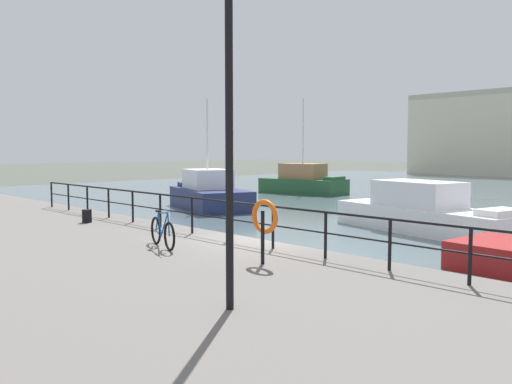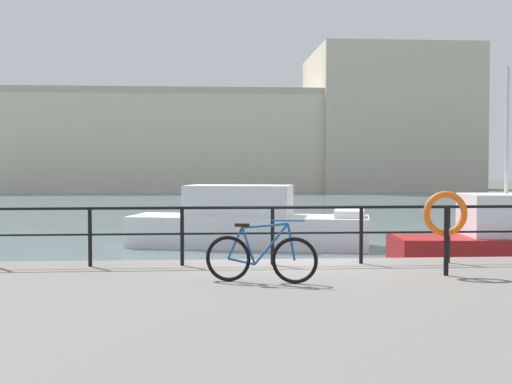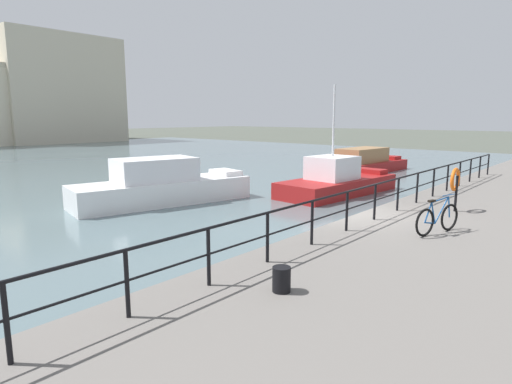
{
  "view_description": "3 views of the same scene",
  "coord_description": "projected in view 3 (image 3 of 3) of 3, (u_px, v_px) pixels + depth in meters",
  "views": [
    {
      "loc": [
        10.24,
        -10.02,
        3.35
      ],
      "look_at": [
        -1.58,
        1.44,
        2.02
      ],
      "focal_mm": 36.79,
      "sensor_mm": 36.0,
      "label": 1
    },
    {
      "loc": [
        -1.54,
        -13.0,
        2.7
      ],
      "look_at": [
        -0.38,
        3.27,
        2.09
      ],
      "focal_mm": 47.27,
      "sensor_mm": 36.0,
      "label": 2
    },
    {
      "loc": [
        -11.94,
        -6.17,
        3.88
      ],
      "look_at": [
        -0.09,
        4.07,
        1.14
      ],
      "focal_mm": 30.19,
      "sensor_mm": 36.0,
      "label": 3
    }
  ],
  "objects": [
    {
      "name": "ground_plane",
      "position": [
        356.0,
        242.0,
        13.54
      ],
      "size": [
        240.0,
        240.0,
        0.0
      ],
      "primitive_type": "plane",
      "color": "#4C5147"
    },
    {
      "name": "quay_railing",
      "position": [
        387.0,
        191.0,
        13.12
      ],
      "size": [
        24.83,
        0.07,
        1.08
      ],
      "color": "black",
      "rests_on": "quay_promenade"
    },
    {
      "name": "life_ring_stand",
      "position": [
        455.0,
        181.0,
        13.61
      ],
      "size": [
        0.75,
        0.16,
        1.4
      ],
      "color": "black",
      "rests_on": "quay_promenade"
    },
    {
      "name": "mooring_bollard",
      "position": [
        281.0,
        279.0,
        7.4
      ],
      "size": [
        0.32,
        0.32,
        0.44
      ],
      "primitive_type": "cylinder",
      "color": "black",
      "rests_on": "quay_promenade"
    },
    {
      "name": "moored_blue_motorboat",
      "position": [
        162.0,
        186.0,
        19.44
      ],
      "size": [
        8.32,
        4.12,
        2.07
      ],
      "rotation": [
        0.0,
        0.0,
        -0.23
      ],
      "color": "white",
      "rests_on": "water_basin"
    },
    {
      "name": "moored_small_launch",
      "position": [
        337.0,
        181.0,
        21.76
      ],
      "size": [
        7.29,
        3.17,
        5.4
      ],
      "rotation": [
        0.0,
        0.0,
        -0.08
      ],
      "color": "maroon",
      "rests_on": "water_basin"
    },
    {
      "name": "water_basin",
      "position": [
        0.0,
        168.0,
        32.99
      ],
      "size": [
        80.0,
        60.0,
        0.01
      ],
      "primitive_type": "cube",
      "color": "slate",
      "rests_on": "ground_plane"
    },
    {
      "name": "parked_bicycle",
      "position": [
        437.0,
        219.0,
        11.07
      ],
      "size": [
        1.72,
        0.53,
        0.98
      ],
      "rotation": [
        0.0,
        0.0,
        -0.27
      ],
      "color": "black",
      "rests_on": "quay_promenade"
    },
    {
      "name": "moored_white_yacht",
      "position": [
        362.0,
        163.0,
        30.41
      ],
      "size": [
        8.72,
        3.38,
        1.7
      ],
      "rotation": [
        0.0,
        0.0,
        -0.08
      ],
      "color": "maroon",
      "rests_on": "water_basin"
    }
  ]
}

